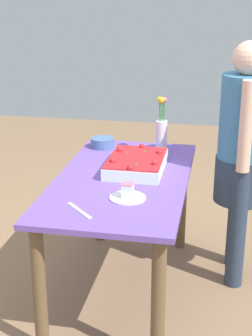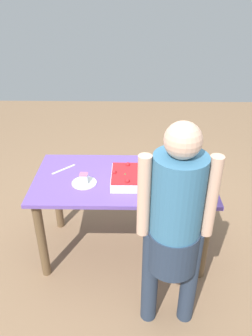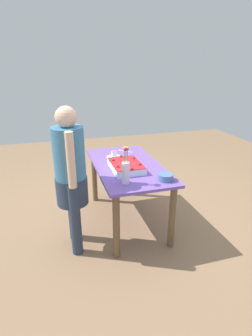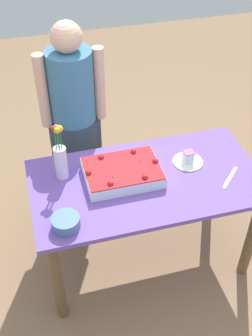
{
  "view_description": "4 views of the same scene",
  "coord_description": "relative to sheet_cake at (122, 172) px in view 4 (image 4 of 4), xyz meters",
  "views": [
    {
      "loc": [
        -2.69,
        -0.54,
        1.8
      ],
      "look_at": [
        0.02,
        -0.02,
        0.79
      ],
      "focal_mm": 55.0,
      "sensor_mm": 36.0,
      "label": 1
    },
    {
      "loc": [
        0.06,
        -2.17,
        2.1
      ],
      "look_at": [
        0.02,
        0.03,
        0.81
      ],
      "focal_mm": 35.0,
      "sensor_mm": 36.0,
      "label": 2
    },
    {
      "loc": [
        2.72,
        -0.81,
        1.83
      ],
      "look_at": [
        0.13,
        -0.06,
        0.76
      ],
      "focal_mm": 28.0,
      "sensor_mm": 36.0,
      "label": 3
    },
    {
      "loc": [
        0.61,
        1.76,
        2.46
      ],
      "look_at": [
        0.14,
        0.03,
        0.89
      ],
      "focal_mm": 45.0,
      "sensor_mm": 36.0,
      "label": 4
    }
  ],
  "objects": [
    {
      "name": "ground_plane",
      "position": [
        -0.14,
        0.06,
        -0.78
      ],
      "size": [
        8.0,
        8.0,
        0.0
      ],
      "primitive_type": "plane",
      "color": "#8E6C4E"
    },
    {
      "name": "dining_table",
      "position": [
        -0.14,
        0.06,
        -0.17
      ],
      "size": [
        1.4,
        0.74,
        0.74
      ],
      "color": "#6F4FB0",
      "rests_on": "ground_plane"
    },
    {
      "name": "sheet_cake",
      "position": [
        0.0,
        0.0,
        0.0
      ],
      "size": [
        0.45,
        0.32,
        0.1
      ],
      "color": "white",
      "rests_on": "dining_table"
    },
    {
      "name": "serving_plate_with_slice",
      "position": [
        -0.43,
        -0.03,
        -0.02
      ],
      "size": [
        0.19,
        0.19,
        0.08
      ],
      "color": "white",
      "rests_on": "dining_table"
    },
    {
      "name": "cake_knife",
      "position": [
        -0.63,
        0.17,
        -0.04
      ],
      "size": [
        0.17,
        0.17,
        0.0
      ],
      "primitive_type": "cube",
      "rotation": [
        0.0,
        0.0,
        3.92
      ],
      "color": "silver",
      "rests_on": "dining_table"
    },
    {
      "name": "flower_vase",
      "position": [
        0.35,
        -0.1,
        0.11
      ],
      "size": [
        0.07,
        0.07,
        0.37
      ],
      "color": "white",
      "rests_on": "dining_table"
    },
    {
      "name": "fruit_bowl",
      "position": [
        0.39,
        0.3,
        -0.01
      ],
      "size": [
        0.15,
        0.15,
        0.07
      ],
      "primitive_type": "cylinder",
      "color": "#4C709E",
      "rests_on": "dining_table"
    },
    {
      "name": "person_standing",
      "position": [
        0.18,
        -0.62,
        0.07
      ],
      "size": [
        0.45,
        0.31,
        1.49
      ],
      "rotation": [
        0.0,
        0.0,
        1.57
      ],
      "color": "#2A384D",
      "rests_on": "ground_plane"
    }
  ]
}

